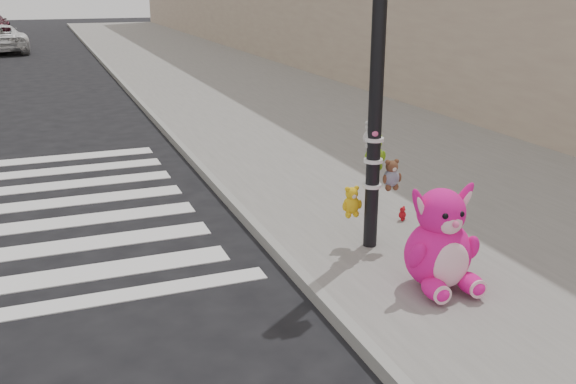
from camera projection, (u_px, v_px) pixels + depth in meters
name	position (u px, v px, depth m)	size (l,w,h in m)	color
sidewalk_near	(300.00, 114.00, 15.79)	(7.00, 80.00, 0.14)	slate
curb_edge	(159.00, 124.00, 14.62)	(0.12, 80.00, 0.15)	gray
signal_pole	(375.00, 108.00, 7.19)	(0.68, 0.50, 4.00)	black
pink_bunny	(440.00, 246.00, 6.48)	(0.79, 0.83, 1.12)	#F1148E
red_teddy	(402.00, 213.00, 8.45)	(0.13, 0.09, 0.19)	#B5121B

